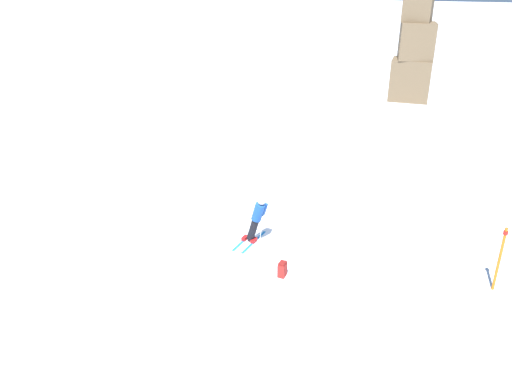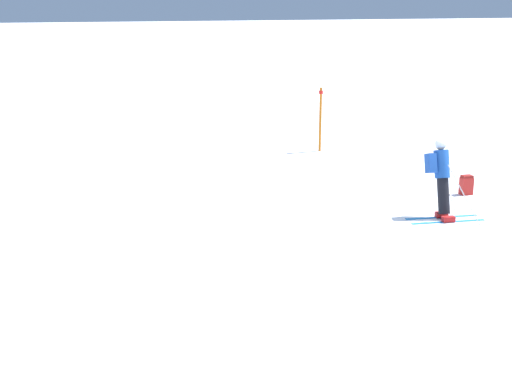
{
  "view_description": "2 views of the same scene",
  "coord_description": "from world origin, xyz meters",
  "px_view_note": "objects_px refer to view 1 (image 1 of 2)",
  "views": [
    {
      "loc": [
        4.68,
        -14.36,
        8.74
      ],
      "look_at": [
        -0.62,
        1.11,
        1.4
      ],
      "focal_mm": 35.0,
      "sensor_mm": 36.0,
      "label": 1
    },
    {
      "loc": [
        -13.64,
        8.97,
        4.8
      ],
      "look_at": [
        -1.75,
        4.93,
        1.4
      ],
      "focal_mm": 50.0,
      "sensor_mm": 36.0,
      "label": 2
    }
  ],
  "objects_px": {
    "rock_pillar": "(414,51)",
    "spare_backpack": "(282,269)",
    "skier": "(257,217)",
    "trail_marker": "(500,257)"
  },
  "relations": [
    {
      "from": "spare_backpack",
      "to": "trail_marker",
      "type": "relative_size",
      "value": 0.24
    },
    {
      "from": "skier",
      "to": "spare_backpack",
      "type": "bearing_deg",
      "value": -42.16
    },
    {
      "from": "rock_pillar",
      "to": "trail_marker",
      "type": "distance_m",
      "value": 23.97
    },
    {
      "from": "trail_marker",
      "to": "skier",
      "type": "bearing_deg",
      "value": 177.3
    },
    {
      "from": "rock_pillar",
      "to": "spare_backpack",
      "type": "relative_size",
      "value": 16.57
    },
    {
      "from": "skier",
      "to": "rock_pillar",
      "type": "bearing_deg",
      "value": 89.16
    },
    {
      "from": "spare_backpack",
      "to": "trail_marker",
      "type": "height_order",
      "value": "trail_marker"
    },
    {
      "from": "rock_pillar",
      "to": "trail_marker",
      "type": "xyz_separation_m",
      "value": [
        3.81,
        -23.55,
        -2.34
      ]
    },
    {
      "from": "skier",
      "to": "rock_pillar",
      "type": "relative_size",
      "value": 0.22
    },
    {
      "from": "rock_pillar",
      "to": "skier",
      "type": "bearing_deg",
      "value": -99.16
    }
  ]
}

